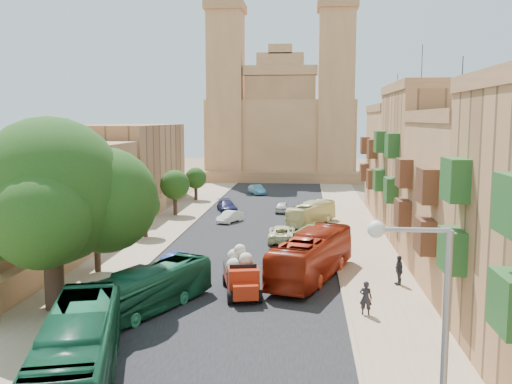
% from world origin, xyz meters
% --- Properties ---
extents(ground, '(260.00, 260.00, 0.00)m').
position_xyz_m(ground, '(0.00, 0.00, 0.00)').
color(ground, brown).
extents(road_surface, '(14.00, 140.00, 0.01)m').
position_xyz_m(road_surface, '(0.00, 30.00, 0.01)').
color(road_surface, black).
rests_on(road_surface, ground).
extents(sidewalk_east, '(5.00, 140.00, 0.01)m').
position_xyz_m(sidewalk_east, '(9.50, 30.00, 0.01)').
color(sidewalk_east, '#9E8367').
rests_on(sidewalk_east, ground).
extents(sidewalk_west, '(5.00, 140.00, 0.01)m').
position_xyz_m(sidewalk_west, '(-9.50, 30.00, 0.01)').
color(sidewalk_west, '#9E8367').
rests_on(sidewalk_west, ground).
extents(kerb_east, '(0.25, 140.00, 0.12)m').
position_xyz_m(kerb_east, '(7.00, 30.00, 0.06)').
color(kerb_east, '#9E8367').
rests_on(kerb_east, ground).
extents(kerb_west, '(0.25, 140.00, 0.12)m').
position_xyz_m(kerb_west, '(-7.00, 30.00, 0.06)').
color(kerb_west, '#9E8367').
rests_on(kerb_west, ground).
extents(townhouse_b, '(9.00, 14.00, 14.90)m').
position_xyz_m(townhouse_b, '(15.95, 11.00, 5.66)').
color(townhouse_b, '#A9764C').
rests_on(townhouse_b, ground).
extents(townhouse_c, '(9.00, 14.00, 17.40)m').
position_xyz_m(townhouse_c, '(15.95, 25.00, 6.91)').
color(townhouse_c, '#B47E52').
rests_on(townhouse_c, ground).
extents(townhouse_d, '(9.00, 14.00, 15.90)m').
position_xyz_m(townhouse_d, '(15.95, 39.00, 6.16)').
color(townhouse_d, '#A9764C').
rests_on(townhouse_d, ground).
extents(west_wall, '(1.00, 40.00, 1.80)m').
position_xyz_m(west_wall, '(-12.50, 20.00, 0.90)').
color(west_wall, '#A9764C').
rests_on(west_wall, ground).
extents(west_building_low, '(10.00, 28.00, 8.40)m').
position_xyz_m(west_building_low, '(-18.00, 18.00, 4.20)').
color(west_building_low, '#966741').
rests_on(west_building_low, ground).
extents(west_building_mid, '(10.00, 22.00, 10.00)m').
position_xyz_m(west_building_mid, '(-18.00, 44.00, 5.00)').
color(west_building_mid, '#B47E52').
rests_on(west_building_mid, ground).
extents(church, '(28.00, 22.50, 36.30)m').
position_xyz_m(church, '(-0.00, 78.61, 9.52)').
color(church, '#A9764C').
rests_on(church, ground).
extents(ficus_tree, '(10.91, 10.04, 10.91)m').
position_xyz_m(ficus_tree, '(-9.40, 4.01, 6.45)').
color(ficus_tree, '#37251B').
rests_on(ficus_tree, ground).
extents(street_tree_a, '(2.99, 2.99, 4.59)m').
position_xyz_m(street_tree_a, '(-10.00, 12.00, 3.07)').
color(street_tree_a, '#37251B').
rests_on(street_tree_a, ground).
extents(street_tree_b, '(2.80, 2.80, 4.31)m').
position_xyz_m(street_tree_b, '(-10.00, 24.00, 2.87)').
color(street_tree_b, '#37251B').
rests_on(street_tree_b, ground).
extents(street_tree_c, '(3.31, 3.31, 5.10)m').
position_xyz_m(street_tree_c, '(-10.00, 36.00, 3.41)').
color(street_tree_c, '#37251B').
rests_on(street_tree_c, ground).
extents(street_tree_d, '(2.83, 2.83, 4.35)m').
position_xyz_m(street_tree_d, '(-10.00, 48.00, 2.90)').
color(street_tree_d, '#37251B').
rests_on(street_tree_d, ground).
extents(streetlamp, '(2.11, 0.44, 8.22)m').
position_xyz_m(streetlamp, '(7.72, -12.00, 5.20)').
color(streetlamp, gray).
rests_on(streetlamp, ground).
extents(red_truck, '(2.95, 5.33, 2.96)m').
position_xyz_m(red_truck, '(0.72, 7.71, 1.30)').
color(red_truck, '#AB240D').
rests_on(red_truck, ground).
extents(olive_pickup, '(3.01, 4.62, 1.76)m').
position_xyz_m(olive_pickup, '(5.12, 20.00, 0.86)').
color(olive_pickup, '#374E1D').
rests_on(olive_pickup, ground).
extents(bus_green_south, '(5.55, 11.60, 3.15)m').
position_xyz_m(bus_green_south, '(-4.22, -5.50, 1.57)').
color(bus_green_south, '#135033').
rests_on(bus_green_south, ground).
extents(bus_green_north, '(5.73, 9.23, 2.55)m').
position_xyz_m(bus_green_north, '(-4.00, 4.14, 1.28)').
color(bus_green_north, '#195A3C').
rests_on(bus_green_north, ground).
extents(bus_red_east, '(6.04, 11.49, 3.13)m').
position_xyz_m(bus_red_east, '(5.08, 11.53, 1.56)').
color(bus_red_east, maroon).
rests_on(bus_red_east, ground).
extents(bus_cream_east, '(5.21, 8.34, 2.31)m').
position_xyz_m(bus_cream_east, '(5.20, 31.34, 1.15)').
color(bus_cream_east, beige).
rests_on(bus_cream_east, ground).
extents(car_blue_a, '(2.25, 3.83, 1.22)m').
position_xyz_m(car_blue_a, '(-5.00, 13.25, 0.61)').
color(car_blue_a, blue).
rests_on(car_blue_a, ground).
extents(car_white_a, '(2.59, 3.77, 1.18)m').
position_xyz_m(car_white_a, '(-3.31, 31.98, 0.59)').
color(car_white_a, white).
rests_on(car_white_a, ground).
extents(car_cream, '(2.53, 5.21, 1.43)m').
position_xyz_m(car_cream, '(2.54, 23.12, 0.71)').
color(car_cream, beige).
rests_on(car_cream, ground).
extents(car_dkblue, '(3.21, 4.91, 1.32)m').
position_xyz_m(car_dkblue, '(-4.54, 38.76, 0.66)').
color(car_dkblue, '#181C47').
rests_on(car_dkblue, ground).
extents(car_white_b, '(1.81, 3.72, 1.22)m').
position_xyz_m(car_white_b, '(1.94, 38.91, 0.61)').
color(car_white_b, silver).
rests_on(car_white_b, ground).
extents(car_blue_b, '(2.95, 4.31, 1.35)m').
position_xyz_m(car_blue_b, '(-2.39, 54.43, 0.67)').
color(car_blue_b, teal).
rests_on(car_blue_b, ground).
extents(pedestrian_a, '(0.79, 0.62, 1.91)m').
position_xyz_m(pedestrian_a, '(7.98, 4.54, 0.96)').
color(pedestrian_a, black).
rests_on(pedestrian_a, ground).
extents(pedestrian_c, '(0.68, 1.22, 1.96)m').
position_xyz_m(pedestrian_c, '(10.70, 10.53, 0.98)').
color(pedestrian_c, '#323136').
rests_on(pedestrian_c, ground).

